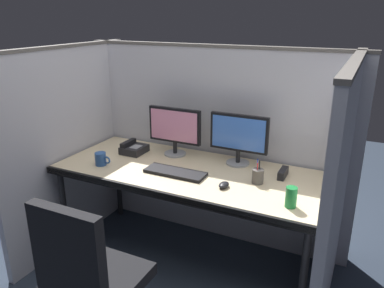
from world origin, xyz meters
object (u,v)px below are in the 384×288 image
Objects in this scene: computer_mouse at (224,185)px; soda_can at (291,197)px; desk_phone at (134,149)px; monitor_right at (239,136)px; pen_cup at (258,176)px; monitor_left at (175,128)px; keyboard_main at (175,172)px; red_stapler at (283,173)px; coffee_mug at (101,159)px; desk at (188,177)px.

computer_mouse is 0.79× the size of soda_can.
soda_can is at bearing -15.04° from desk_phone.
monitor_right reaches higher than pen_cup.
monitor_left reaches higher than pen_cup.
monitor_right is at bearing 9.20° from desk_phone.
desk_phone reaches higher than keyboard_main.
monitor_right is at bearing 165.89° from red_stapler.
soda_can is 0.81× the size of red_stapler.
coffee_mug reaches higher than computer_mouse.
monitor_right reaches higher than soda_can.
keyboard_main is (0.18, -0.33, -0.20)m from monitor_left.
monitor_right reaches higher than red_stapler.
computer_mouse is 0.44m from red_stapler.
computer_mouse is 0.51× the size of desk_phone.
soda_can is (0.76, -0.21, 0.11)m from desk.
monitor_right reaches higher than computer_mouse.
coffee_mug is 0.33m from desk_phone.
monitor_right is 2.55× the size of pen_cup.
computer_mouse is at bearing -137.52° from pen_cup.
computer_mouse is at bearing 2.45° from coffee_mug.
monitor_left is at bearing 48.21° from coffee_mug.
keyboard_main is 2.26× the size of desk_phone.
keyboard_main is 0.38m from computer_mouse.
coffee_mug is (-0.38, -0.43, -0.17)m from monitor_left.
desk is at bearing -14.18° from desk_phone.
keyboard_main is 0.83m from soda_can.
desk_phone is (-1.05, 0.12, -0.02)m from pen_cup.
red_stapler is at bearing 108.92° from soda_can.
soda_can is at bearing -24.66° from monitor_left.
keyboard_main is 3.41× the size of coffee_mug.
coffee_mug is at bearing 178.69° from soda_can.
soda_can is (0.82, -0.13, 0.05)m from keyboard_main.
monitor_left reaches higher than soda_can.
pen_cup is at bearing -17.20° from monitor_left.
computer_mouse is (0.56, -0.39, -0.20)m from monitor_left.
keyboard_main is 2.55× the size of pen_cup.
red_stapler reaches higher than desk.
monitor_left is at bearing 176.02° from red_stapler.
pen_cup reaches higher than keyboard_main.
computer_mouse is at bearing -17.77° from desk_phone.
computer_mouse is at bearing -23.56° from desk.
coffee_mug is (-0.62, -0.18, 0.10)m from desk.
red_stapler reaches higher than computer_mouse.
desk_phone is (-0.88, 0.28, 0.02)m from computer_mouse.
pen_cup is (0.50, 0.02, 0.10)m from desk.
coffee_mug is at bearing -101.24° from desk_phone.
coffee_mug reaches higher than desk.
red_stapler is at bearing 52.94° from pen_cup.
pen_cup is at bearing -127.06° from red_stapler.
red_stapler is (1.24, 0.37, -0.02)m from coffee_mug.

